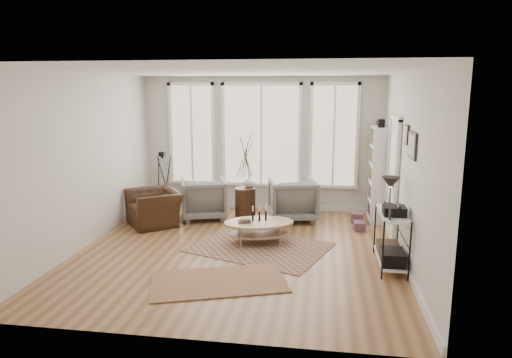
% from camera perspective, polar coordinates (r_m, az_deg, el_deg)
% --- Properties ---
extents(room, '(5.50, 5.54, 2.90)m').
position_cam_1_polar(room, '(7.29, -2.07, 1.69)').
color(room, '#9D6E46').
rests_on(room, ground).
extents(bay_window, '(4.14, 0.12, 2.24)m').
position_cam_1_polar(bay_window, '(9.90, 0.67, 5.28)').
color(bay_window, tan).
rests_on(bay_window, ground).
extents(door, '(0.09, 1.06, 2.22)m').
position_cam_1_polar(door, '(8.42, 16.74, 0.41)').
color(door, silver).
rests_on(door, ground).
extents(bookcase, '(0.31, 0.85, 2.06)m').
position_cam_1_polar(bookcase, '(9.48, 14.99, 0.64)').
color(bookcase, white).
rests_on(bookcase, ground).
extents(low_shelf, '(0.38, 1.08, 1.30)m').
position_cam_1_polar(low_shelf, '(7.15, 16.55, -6.53)').
color(low_shelf, white).
rests_on(low_shelf, ground).
extents(wall_art, '(0.04, 0.88, 0.44)m').
position_cam_1_polar(wall_art, '(6.93, 18.77, 4.36)').
color(wall_art, black).
rests_on(wall_art, ground).
extents(rug_main, '(2.55, 2.24, 0.01)m').
position_cam_1_polar(rug_main, '(7.77, 0.54, -8.53)').
color(rug_main, brown).
rests_on(rug_main, ground).
extents(rug_runner, '(2.07, 1.57, 0.01)m').
position_cam_1_polar(rug_runner, '(6.49, -4.71, -12.62)').
color(rug_runner, brown).
rests_on(rug_runner, ground).
extents(coffee_table, '(1.37, 1.08, 0.55)m').
position_cam_1_polar(coffee_table, '(7.92, 0.32, -5.93)').
color(coffee_table, tan).
rests_on(coffee_table, ground).
extents(armchair_left, '(1.12, 1.14, 0.83)m').
position_cam_1_polar(armchair_left, '(9.44, -6.57, -2.45)').
color(armchair_left, slate).
rests_on(armchair_left, ground).
extents(armchair_right, '(1.10, 1.12, 0.85)m').
position_cam_1_polar(armchair_right, '(9.28, 4.60, -2.57)').
color(armchair_right, slate).
rests_on(armchair_right, ground).
extents(side_table, '(0.42, 0.42, 1.77)m').
position_cam_1_polar(side_table, '(9.30, -1.37, 0.18)').
color(side_table, '#341F11').
rests_on(side_table, ground).
extents(vase, '(0.28, 0.28, 0.27)m').
position_cam_1_polar(vase, '(9.42, -0.86, -0.20)').
color(vase, silver).
rests_on(vase, side_table).
extents(accent_chair, '(1.37, 1.35, 0.67)m').
position_cam_1_polar(accent_chair, '(9.20, -12.60, -3.51)').
color(accent_chair, '#341F11').
rests_on(accent_chair, ground).
extents(tripod_camera, '(0.46, 0.46, 1.31)m').
position_cam_1_polar(tripod_camera, '(10.02, -11.50, -0.69)').
color(tripod_camera, black).
rests_on(tripod_camera, ground).
extents(book_stack_near, '(0.24, 0.31, 0.19)m').
position_cam_1_polar(book_stack_near, '(9.42, 12.53, -4.68)').
color(book_stack_near, brown).
rests_on(book_stack_near, ground).
extents(book_stack_far, '(0.23, 0.28, 0.17)m').
position_cam_1_polar(book_stack_far, '(8.88, 12.77, -5.75)').
color(book_stack_far, brown).
rests_on(book_stack_far, ground).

